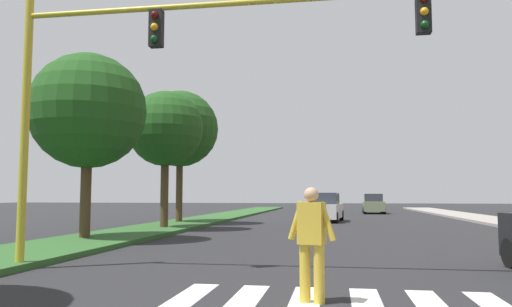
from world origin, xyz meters
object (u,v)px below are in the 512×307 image
(tree_mid, at_px, (88,111))
(sedan_midblock, at_px, (325,208))
(pedestrian_performer, at_px, (312,239))
(tree_far, at_px, (165,129))
(tree_distant, at_px, (180,129))
(sedan_distant, at_px, (373,204))
(traffic_light_gantry, at_px, (157,61))

(tree_mid, relative_size, sedan_midblock, 1.41)
(pedestrian_performer, height_order, sedan_midblock, sedan_midblock)
(tree_far, relative_size, pedestrian_performer, 3.66)
(tree_far, relative_size, tree_distant, 0.86)
(tree_far, bearing_deg, tree_mid, -97.72)
(pedestrian_performer, bearing_deg, tree_distant, 113.54)
(tree_far, xyz_separation_m, sedan_distant, (10.91, 22.87, -3.80))
(sedan_distant, bearing_deg, traffic_light_gantry, -101.34)
(tree_distant, xyz_separation_m, sedan_distant, (11.70, 18.32, -4.43))
(sedan_midblock, relative_size, sedan_distant, 0.99)
(tree_mid, relative_size, pedestrian_performer, 3.75)
(tree_far, distance_m, pedestrian_performer, 16.22)
(tree_far, bearing_deg, sedan_midblock, 50.65)
(traffic_light_gantry, bearing_deg, sedan_midblock, 81.47)
(tree_distant, bearing_deg, tree_mid, -89.92)
(pedestrian_performer, bearing_deg, sedan_distant, 84.41)
(traffic_light_gantry, relative_size, sedan_distant, 2.21)
(sedan_distant, bearing_deg, pedestrian_performer, -95.59)
(traffic_light_gantry, distance_m, sedan_distant, 35.43)
(tree_mid, bearing_deg, tree_distant, 90.08)
(tree_distant, xyz_separation_m, sedan_midblock, (7.80, 4.01, -4.43))
(traffic_light_gantry, distance_m, sedan_midblock, 20.79)
(tree_distant, height_order, pedestrian_performer, tree_distant)
(tree_mid, distance_m, tree_far, 5.75)
(tree_distant, bearing_deg, sedan_midblock, 27.18)
(traffic_light_gantry, relative_size, pedestrian_performer, 5.92)
(pedestrian_performer, xyz_separation_m, sedan_distant, (3.61, 36.89, -0.14))
(tree_mid, bearing_deg, sedan_midblock, 61.34)
(tree_distant, height_order, sedan_distant, tree_distant)
(tree_far, height_order, tree_distant, tree_distant)
(pedestrian_performer, relative_size, sedan_distant, 0.37)
(tree_mid, distance_m, traffic_light_gantry, 7.65)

